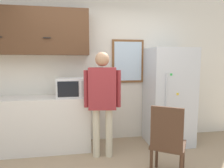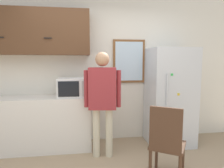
{
  "view_description": "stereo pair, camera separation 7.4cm",
  "coord_description": "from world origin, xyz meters",
  "px_view_note": "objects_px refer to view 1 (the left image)",
  "views": [
    {
      "loc": [
        -0.34,
        -1.99,
        1.5
      ],
      "look_at": [
        0.16,
        0.94,
        1.16
      ],
      "focal_mm": 32.0,
      "sensor_mm": 36.0,
      "label": 1
    },
    {
      "loc": [
        -0.27,
        -2.0,
        1.5
      ],
      "look_at": [
        0.16,
        0.94,
        1.16
      ],
      "focal_mm": 32.0,
      "sensor_mm": 36.0,
      "label": 2
    }
  ],
  "objects_px": {
    "person": "(102,94)",
    "microwave": "(71,88)",
    "chair": "(167,140)",
    "refrigerator": "(169,96)"
  },
  "relations": [
    {
      "from": "chair",
      "to": "person",
      "type": "bearing_deg",
      "value": -13.97
    },
    {
      "from": "person",
      "to": "refrigerator",
      "type": "distance_m",
      "value": 1.3
    },
    {
      "from": "microwave",
      "to": "person",
      "type": "height_order",
      "value": "person"
    },
    {
      "from": "person",
      "to": "chair",
      "type": "height_order",
      "value": "person"
    },
    {
      "from": "refrigerator",
      "to": "chair",
      "type": "xyz_separation_m",
      "value": [
        -0.53,
        -1.12,
        -0.34
      ]
    },
    {
      "from": "microwave",
      "to": "refrigerator",
      "type": "relative_size",
      "value": 0.27
    },
    {
      "from": "microwave",
      "to": "person",
      "type": "relative_size",
      "value": 0.28
    },
    {
      "from": "refrigerator",
      "to": "chair",
      "type": "distance_m",
      "value": 1.29
    },
    {
      "from": "person",
      "to": "microwave",
      "type": "bearing_deg",
      "value": 151.54
    },
    {
      "from": "microwave",
      "to": "refrigerator",
      "type": "distance_m",
      "value": 1.74
    }
  ]
}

